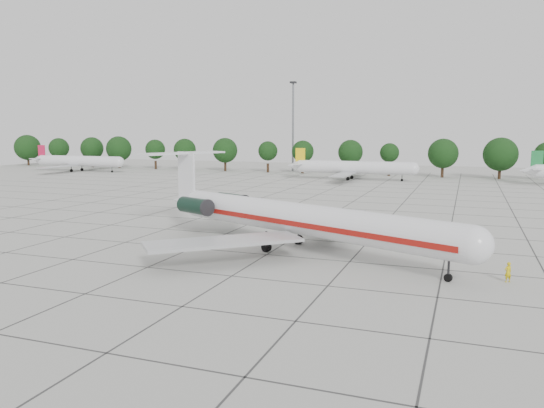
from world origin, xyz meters
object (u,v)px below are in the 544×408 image
object	(u,v)px
bg_airliner_c	(353,168)
bg_airliner_a	(79,161)
floodlight_mast	(293,121)
main_airliner	(287,217)
ground_crew	(508,272)

from	to	relation	value
bg_airliner_c	bg_airliner_a	bearing A→B (deg)	-178.82
bg_airliner_c	floodlight_mast	distance (m)	32.61
main_airliner	bg_airliner_c	world-z (taller)	main_airliner
bg_airliner_c	floodlight_mast	xyz separation A→B (m)	(-22.07, 21.15, 11.37)
main_airliner	floodlight_mast	xyz separation A→B (m)	(-31.00, 96.88, 11.03)
ground_crew	bg_airliner_c	xyz separation A→B (m)	(-28.84, 80.96, 2.10)
bg_airliner_a	bg_airliner_c	xyz separation A→B (m)	(79.22, 1.63, 0.00)
bg_airliner_c	floodlight_mast	size ratio (longest dim) A/B	1.11
bg_airliner_a	bg_airliner_c	size ratio (longest dim) A/B	1.00
main_airliner	ground_crew	world-z (taller)	main_airliner
bg_airliner_c	floodlight_mast	world-z (taller)	floodlight_mast
ground_crew	bg_airliner_c	distance (m)	85.97
ground_crew	bg_airliner_a	distance (m)	134.07
bg_airliner_c	floodlight_mast	bearing A→B (deg)	136.21
bg_airliner_a	bg_airliner_c	bearing A→B (deg)	1.18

